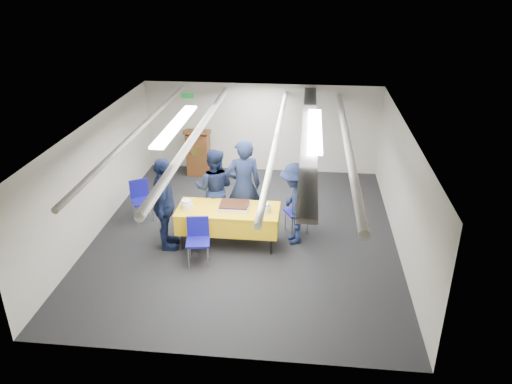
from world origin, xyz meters
TOP-DOWN VIEW (x-y plane):
  - ground at (0.00, 0.00)m, footprint 7.00×7.00m
  - room_shell at (0.09, 0.41)m, footprint 6.00×7.00m
  - serving_table at (-0.28, -0.41)m, footprint 1.96×0.85m
  - sheet_cake at (-0.16, -0.36)m, footprint 0.57×0.45m
  - plate_stack_left at (-1.07, -0.46)m, footprint 0.23×0.23m
  - plate_stack_right at (0.43, -0.46)m, footprint 0.22×0.22m
  - podium at (-1.60, 3.05)m, footprint 0.62×0.53m
  - chair_near at (-0.73, -1.07)m, footprint 0.48×0.48m
  - chair_right at (1.10, 0.26)m, footprint 0.56×0.56m
  - chair_left at (-2.30, 0.46)m, footprint 0.58×0.58m
  - sailor_a at (-0.05, 0.18)m, footprint 0.83×0.66m
  - sailor_b at (-0.67, 0.30)m, footprint 0.85×0.67m
  - sailor_c at (-1.44, -0.66)m, footprint 0.61×1.13m
  - sailor_d at (0.98, -0.17)m, footprint 0.82×1.16m

SIDE VIEW (x-z plane):
  - ground at x=0.00m, z-range 0.00..0.00m
  - chair_near at x=-0.73m, z-range 0.10..0.97m
  - chair_right at x=1.10m, z-range 0.10..0.97m
  - chair_left at x=-2.30m, z-range 0.10..0.97m
  - serving_table at x=-0.28m, z-range 0.17..0.94m
  - podium at x=-1.60m, z-range -0.01..1.24m
  - sheet_cake at x=-0.16m, z-range 0.77..0.87m
  - sailor_d at x=0.98m, z-range 0.00..1.64m
  - plate_stack_left at x=-1.07m, z-range 0.76..0.93m
  - sailor_b at x=-0.67m, z-range 0.00..1.70m
  - plate_stack_right at x=0.43m, z-range 0.76..0.94m
  - sailor_c at x=-1.44m, z-range 0.00..1.84m
  - sailor_a at x=-0.05m, z-range 0.00..1.97m
  - room_shell at x=0.09m, z-range 0.66..2.96m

